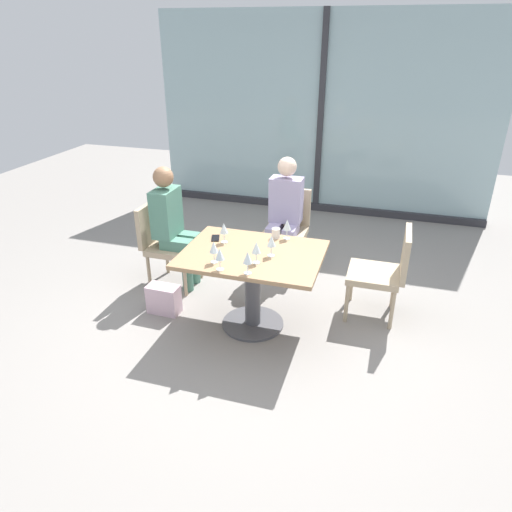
{
  "coord_description": "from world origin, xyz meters",
  "views": [
    {
      "loc": [
        1.06,
        -3.39,
        2.43
      ],
      "look_at": [
        0.0,
        0.1,
        0.65
      ],
      "focal_mm": 32.62,
      "sensor_mm": 36.0,
      "label": 1
    }
  ],
  "objects_px": {
    "dining_table_main": "(253,272)",
    "wine_glass_1": "(271,241)",
    "wine_glass_5": "(214,248)",
    "wine_glass_3": "(248,258)",
    "chair_near_window": "(286,225)",
    "person_near_window": "(285,211)",
    "wine_glass_2": "(224,229)",
    "chair_far_right": "(386,268)",
    "person_far_left": "(173,222)",
    "wine_glass_4": "(256,248)",
    "chair_far_left": "(165,240)",
    "coffee_cup": "(276,233)",
    "wine_glass_6": "(287,225)",
    "handbag_0": "(164,299)",
    "cell_phone_on_table": "(215,238)",
    "wine_glass_0": "(220,255)"
  },
  "relations": [
    {
      "from": "dining_table_main",
      "to": "wine_glass_1",
      "type": "height_order",
      "value": "wine_glass_1"
    },
    {
      "from": "wine_glass_5",
      "to": "wine_glass_3",
      "type": "bearing_deg",
      "value": -18.05
    },
    {
      "from": "chair_near_window",
      "to": "person_near_window",
      "type": "bearing_deg",
      "value": -90.0
    },
    {
      "from": "person_near_window",
      "to": "wine_glass_2",
      "type": "bearing_deg",
      "value": -106.54
    },
    {
      "from": "chair_far_right",
      "to": "person_near_window",
      "type": "relative_size",
      "value": 0.69
    },
    {
      "from": "person_far_left",
      "to": "wine_glass_4",
      "type": "relative_size",
      "value": 6.81
    },
    {
      "from": "chair_far_left",
      "to": "wine_glass_2",
      "type": "bearing_deg",
      "value": -24.75
    },
    {
      "from": "chair_far_right",
      "to": "wine_glass_4",
      "type": "relative_size",
      "value": 4.7
    },
    {
      "from": "chair_far_right",
      "to": "coffee_cup",
      "type": "xyz_separation_m",
      "value": [
        -0.99,
        -0.14,
        0.28
      ]
    },
    {
      "from": "wine_glass_3",
      "to": "wine_glass_5",
      "type": "xyz_separation_m",
      "value": [
        -0.32,
        0.1,
        0.0
      ]
    },
    {
      "from": "chair_near_window",
      "to": "coffee_cup",
      "type": "relative_size",
      "value": 9.67
    },
    {
      "from": "wine_glass_1",
      "to": "wine_glass_3",
      "type": "distance_m",
      "value": 0.36
    },
    {
      "from": "wine_glass_2",
      "to": "wine_glass_6",
      "type": "relative_size",
      "value": 1.0
    },
    {
      "from": "chair_far_left",
      "to": "coffee_cup",
      "type": "relative_size",
      "value": 9.67
    },
    {
      "from": "wine_glass_1",
      "to": "handbag_0",
      "type": "xyz_separation_m",
      "value": [
        -1.04,
        -0.03,
        -0.72
      ]
    },
    {
      "from": "coffee_cup",
      "to": "chair_near_window",
      "type": "bearing_deg",
      "value": 96.99
    },
    {
      "from": "cell_phone_on_table",
      "to": "wine_glass_2",
      "type": "bearing_deg",
      "value": -45.54
    },
    {
      "from": "coffee_cup",
      "to": "person_near_window",
      "type": "bearing_deg",
      "value": 97.95
    },
    {
      "from": "chair_near_window",
      "to": "wine_glass_0",
      "type": "bearing_deg",
      "value": -95.28
    },
    {
      "from": "wine_glass_3",
      "to": "handbag_0",
      "type": "distance_m",
      "value": 1.23
    },
    {
      "from": "dining_table_main",
      "to": "wine_glass_2",
      "type": "xyz_separation_m",
      "value": [
        -0.3,
        0.13,
        0.32
      ]
    },
    {
      "from": "dining_table_main",
      "to": "chair_far_left",
      "type": "relative_size",
      "value": 1.36
    },
    {
      "from": "wine_glass_5",
      "to": "wine_glass_2",
      "type": "bearing_deg",
      "value": 98.69
    },
    {
      "from": "chair_near_window",
      "to": "wine_glass_2",
      "type": "relative_size",
      "value": 4.7
    },
    {
      "from": "wine_glass_6",
      "to": "chair_far_right",
      "type": "bearing_deg",
      "value": 8.22
    },
    {
      "from": "coffee_cup",
      "to": "wine_glass_6",
      "type": "bearing_deg",
      "value": 5.06
    },
    {
      "from": "wine_glass_6",
      "to": "coffee_cup",
      "type": "xyz_separation_m",
      "value": [
        -0.1,
        -0.01,
        -0.09
      ]
    },
    {
      "from": "dining_table_main",
      "to": "chair_far_right",
      "type": "height_order",
      "value": "chair_far_right"
    },
    {
      "from": "chair_far_left",
      "to": "cell_phone_on_table",
      "type": "distance_m",
      "value": 0.8
    },
    {
      "from": "cell_phone_on_table",
      "to": "dining_table_main",
      "type": "bearing_deg",
      "value": -42.71
    },
    {
      "from": "wine_glass_5",
      "to": "person_far_left",
      "type": "bearing_deg",
      "value": 134.5
    },
    {
      "from": "chair_far_right",
      "to": "coffee_cup",
      "type": "height_order",
      "value": "chair_far_right"
    },
    {
      "from": "wine_glass_4",
      "to": "wine_glass_5",
      "type": "height_order",
      "value": "same"
    },
    {
      "from": "chair_far_right",
      "to": "wine_glass_6",
      "type": "height_order",
      "value": "wine_glass_6"
    },
    {
      "from": "dining_table_main",
      "to": "chair_near_window",
      "type": "height_order",
      "value": "chair_near_window"
    },
    {
      "from": "chair_far_left",
      "to": "person_near_window",
      "type": "bearing_deg",
      "value": 30.63
    },
    {
      "from": "wine_glass_3",
      "to": "handbag_0",
      "type": "height_order",
      "value": "wine_glass_3"
    },
    {
      "from": "person_near_window",
      "to": "wine_glass_1",
      "type": "relative_size",
      "value": 6.81
    },
    {
      "from": "coffee_cup",
      "to": "wine_glass_1",
      "type": "bearing_deg",
      "value": -81.22
    },
    {
      "from": "person_far_left",
      "to": "wine_glass_3",
      "type": "height_order",
      "value": "person_far_left"
    },
    {
      "from": "wine_glass_0",
      "to": "chair_near_window",
      "type": "bearing_deg",
      "value": 84.72
    },
    {
      "from": "person_far_left",
      "to": "wine_glass_5",
      "type": "distance_m",
      "value": 1.08
    },
    {
      "from": "person_far_left",
      "to": "wine_glass_4",
      "type": "distance_m",
      "value": 1.28
    },
    {
      "from": "coffee_cup",
      "to": "handbag_0",
      "type": "distance_m",
      "value": 1.23
    },
    {
      "from": "person_far_left",
      "to": "wine_glass_3",
      "type": "xyz_separation_m",
      "value": [
        1.07,
        -0.87,
        0.16
      ]
    },
    {
      "from": "handbag_0",
      "to": "cell_phone_on_table",
      "type": "bearing_deg",
      "value": 27.79
    },
    {
      "from": "chair_near_window",
      "to": "wine_glass_2",
      "type": "height_order",
      "value": "wine_glass_2"
    },
    {
      "from": "chair_far_left",
      "to": "wine_glass_6",
      "type": "height_order",
      "value": "wine_glass_6"
    },
    {
      "from": "dining_table_main",
      "to": "wine_glass_2",
      "type": "height_order",
      "value": "wine_glass_2"
    },
    {
      "from": "wine_glass_0",
      "to": "wine_glass_4",
      "type": "height_order",
      "value": "same"
    }
  ]
}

